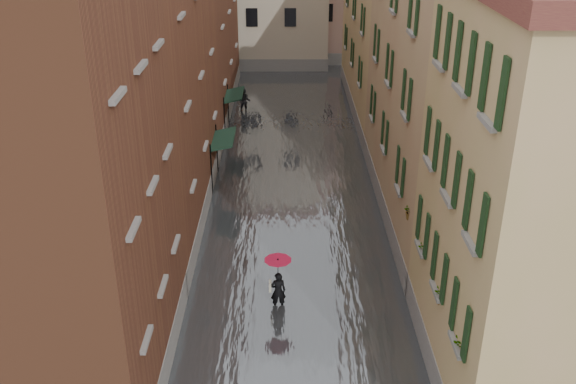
{
  "coord_description": "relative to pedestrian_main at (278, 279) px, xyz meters",
  "views": [
    {
      "loc": [
        -0.4,
        -17.45,
        13.77
      ],
      "look_at": [
        -0.31,
        5.05,
        3.0
      ],
      "focal_mm": 40.0,
      "sensor_mm": 36.0,
      "label": 1
    }
  ],
  "objects": [
    {
      "name": "awning_near",
      "position": [
        -2.81,
        10.5,
        1.17
      ],
      "size": [
        1.09,
        2.82,
        2.8
      ],
      "color": "black",
      "rests_on": "ground"
    },
    {
      "name": "floodwater",
      "position": [
        0.68,
        11.44,
        -1.19
      ],
      "size": [
        10.0,
        60.0,
        0.2
      ],
      "primitive_type": "cube",
      "color": "#4F5358",
      "rests_on": "ground"
    },
    {
      "name": "building_right_mid",
      "position": [
        7.68,
        7.44,
        5.21
      ],
      "size": [
        6.0,
        14.0,
        13.0
      ],
      "primitive_type": "cube",
      "color": "tan",
      "rests_on": "ground"
    },
    {
      "name": "building_left_near",
      "position": [
        -6.32,
        -3.56,
        5.21
      ],
      "size": [
        6.0,
        8.0,
        13.0
      ],
      "primitive_type": "cube",
      "color": "brown",
      "rests_on": "ground"
    },
    {
      "name": "building_right_near",
      "position": [
        7.68,
        -3.56,
        4.46
      ],
      "size": [
        6.0,
        8.0,
        11.5
      ],
      "primitive_type": "cube",
      "color": "tan",
      "rests_on": "ground"
    },
    {
      "name": "pedestrian_far",
      "position": [
        -2.46,
        21.93,
        -0.43
      ],
      "size": [
        0.92,
        0.76,
        1.73
      ],
      "primitive_type": "imported",
      "rotation": [
        0.0,
        0.0,
        -0.13
      ],
      "color": "black",
      "rests_on": "ground"
    },
    {
      "name": "ground",
      "position": [
        0.68,
        -1.56,
        -1.29
      ],
      "size": [
        120.0,
        120.0,
        0.0
      ],
      "primitive_type": "plane",
      "color": "#4F4F51",
      "rests_on": "ground"
    },
    {
      "name": "awning_far",
      "position": [
        -2.81,
        17.85,
        1.17
      ],
      "size": [
        1.09,
        2.74,
        2.8
      ],
      "color": "black",
      "rests_on": "ground"
    },
    {
      "name": "building_left_mid",
      "position": [
        -6.32,
        7.44,
        4.96
      ],
      "size": [
        6.0,
        14.0,
        12.5
      ],
      "primitive_type": "cube",
      "color": "brown",
      "rests_on": "ground"
    },
    {
      "name": "building_left_far",
      "position": [
        -6.32,
        22.44,
        5.71
      ],
      "size": [
        6.0,
        16.0,
        14.0
      ],
      "primitive_type": "cube",
      "color": "brown",
      "rests_on": "ground"
    },
    {
      "name": "pedestrian_main",
      "position": [
        0.0,
        0.0,
        0.0
      ],
      "size": [
        0.97,
        0.97,
        2.06
      ],
      "color": "black",
      "rests_on": "ground"
    },
    {
      "name": "building_right_far",
      "position": [
        7.68,
        22.44,
        4.46
      ],
      "size": [
        6.0,
        16.0,
        11.5
      ],
      "primitive_type": "cube",
      "color": "tan",
      "rests_on": "ground"
    },
    {
      "name": "window_planters",
      "position": [
        4.8,
        -2.42,
        2.22
      ],
      "size": [
        0.59,
        8.25,
        0.84
      ],
      "color": "brown",
      "rests_on": "ground"
    }
  ]
}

